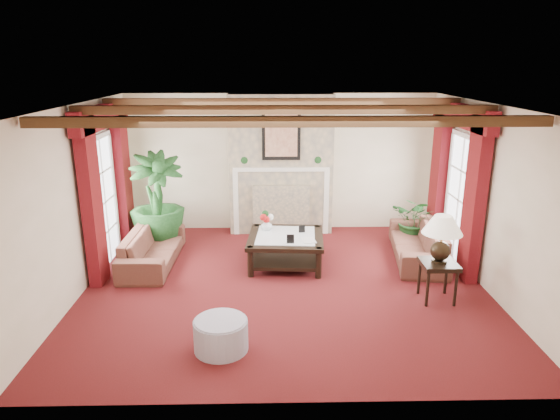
{
  "coord_description": "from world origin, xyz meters",
  "views": [
    {
      "loc": [
        -0.23,
        -6.98,
        3.29
      ],
      "look_at": [
        -0.07,
        0.4,
        1.08
      ],
      "focal_mm": 32.0,
      "sensor_mm": 36.0,
      "label": 1
    }
  ],
  "objects_px": {
    "sofa_right": "(418,237)",
    "side_table": "(437,281)",
    "coffee_table": "(286,250)",
    "ottoman": "(221,335)",
    "potted_palm": "(158,221)",
    "sofa_left": "(152,242)"
  },
  "relations": [
    {
      "from": "sofa_left",
      "to": "potted_palm",
      "type": "xyz_separation_m",
      "value": [
        -0.06,
        0.84,
        0.11
      ]
    },
    {
      "from": "sofa_right",
      "to": "coffee_table",
      "type": "relative_size",
      "value": 1.68
    },
    {
      "from": "sofa_right",
      "to": "ottoman",
      "type": "height_order",
      "value": "sofa_right"
    },
    {
      "from": "side_table",
      "to": "ottoman",
      "type": "bearing_deg",
      "value": -157.51
    },
    {
      "from": "sofa_left",
      "to": "sofa_right",
      "type": "xyz_separation_m",
      "value": [
        4.52,
        0.12,
        0.01
      ]
    },
    {
      "from": "coffee_table",
      "to": "side_table",
      "type": "relative_size",
      "value": 2.12
    },
    {
      "from": "sofa_right",
      "to": "side_table",
      "type": "xyz_separation_m",
      "value": [
        -0.17,
        -1.56,
        -0.1
      ]
    },
    {
      "from": "side_table",
      "to": "ottoman",
      "type": "xyz_separation_m",
      "value": [
        -2.96,
        -1.23,
        -0.1
      ]
    },
    {
      "from": "side_table",
      "to": "sofa_right",
      "type": "bearing_deg",
      "value": 83.61
    },
    {
      "from": "ottoman",
      "to": "potted_palm",
      "type": "bearing_deg",
      "value": 112.51
    },
    {
      "from": "sofa_right",
      "to": "potted_palm",
      "type": "xyz_separation_m",
      "value": [
        -4.58,
        0.72,
        0.09
      ]
    },
    {
      "from": "sofa_right",
      "to": "side_table",
      "type": "distance_m",
      "value": 1.57
    },
    {
      "from": "coffee_table",
      "to": "ottoman",
      "type": "height_order",
      "value": "coffee_table"
    },
    {
      "from": "sofa_right",
      "to": "side_table",
      "type": "height_order",
      "value": "sofa_right"
    },
    {
      "from": "sofa_left",
      "to": "side_table",
      "type": "relative_size",
      "value": 3.35
    },
    {
      "from": "sofa_right",
      "to": "ottoman",
      "type": "distance_m",
      "value": 4.2
    },
    {
      "from": "potted_palm",
      "to": "ottoman",
      "type": "height_order",
      "value": "potted_palm"
    },
    {
      "from": "sofa_left",
      "to": "side_table",
      "type": "height_order",
      "value": "sofa_left"
    },
    {
      "from": "sofa_right",
      "to": "potted_palm",
      "type": "height_order",
      "value": "potted_palm"
    },
    {
      "from": "potted_palm",
      "to": "sofa_left",
      "type": "bearing_deg",
      "value": -85.64
    },
    {
      "from": "ottoman",
      "to": "side_table",
      "type": "bearing_deg",
      "value": 22.49
    },
    {
      "from": "potted_palm",
      "to": "ottoman",
      "type": "distance_m",
      "value": 3.8
    }
  ]
}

